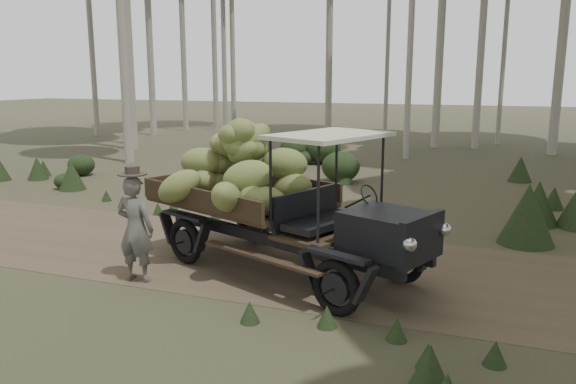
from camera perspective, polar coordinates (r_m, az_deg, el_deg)
name	(u,v)px	position (r m, az deg, el deg)	size (l,w,h in m)	color
ground	(183,249)	(10.88, -10.65, -5.68)	(120.00, 120.00, 0.00)	#473D2B
dirt_track	(183,248)	(10.88, -10.65, -5.66)	(70.00, 4.00, 0.01)	brown
banana_truck	(258,179)	(9.42, -3.12, 1.32)	(5.39, 3.46, 2.62)	black
farmer	(135,228)	(9.15, -15.24, -3.50)	(0.63, 0.47, 1.85)	#57544F
undergrowth	(271,187)	(13.92, -1.72, 0.48)	(24.34, 22.24, 1.39)	#233319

